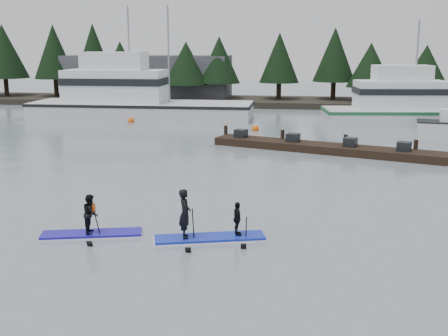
# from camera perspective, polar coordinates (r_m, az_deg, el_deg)

# --- Properties ---
(ground) EXTENTS (160.00, 160.00, 0.00)m
(ground) POSITION_cam_1_polar(r_m,az_deg,el_deg) (18.31, -2.71, -7.40)
(ground) COLOR slate
(ground) RESTS_ON ground
(far_shore) EXTENTS (70.00, 8.00, 0.60)m
(far_shore) POSITION_cam_1_polar(r_m,az_deg,el_deg) (59.29, 5.01, 6.70)
(far_shore) COLOR #2D281E
(far_shore) RESTS_ON ground
(treeline) EXTENTS (60.00, 4.00, 8.00)m
(treeline) POSITION_cam_1_polar(r_m,az_deg,el_deg) (59.32, 5.01, 6.42)
(treeline) COLOR black
(treeline) RESTS_ON ground
(waterfront_building) EXTENTS (18.00, 6.00, 5.00)m
(waterfront_building) POSITION_cam_1_polar(r_m,az_deg,el_deg) (63.42, -7.73, 9.01)
(waterfront_building) COLOR #4C4C51
(waterfront_building) RESTS_ON ground
(fishing_boat_large) EXTENTS (18.84, 5.48, 10.47)m
(fishing_boat_large) POSITION_cam_1_polar(r_m,az_deg,el_deg) (48.93, -9.01, 5.97)
(fishing_boat_large) COLOR silver
(fishing_boat_large) RESTS_ON ground
(fishing_boat_medium) EXTENTS (15.81, 6.27, 9.03)m
(fishing_boat_medium) POSITION_cam_1_polar(r_m,az_deg,el_deg) (47.29, 18.98, 5.04)
(fishing_boat_medium) COLOR silver
(fishing_boat_medium) RESTS_ON ground
(floating_dock) EXTENTS (13.61, 6.33, 0.46)m
(floating_dock) POSITION_cam_1_polar(r_m,az_deg,el_deg) (33.57, 10.19, 2.00)
(floating_dock) COLOR black
(floating_dock) RESTS_ON ground
(buoy_c) EXTENTS (0.59, 0.59, 0.59)m
(buoy_c) POSITION_cam_1_polar(r_m,az_deg,el_deg) (45.39, 18.23, 3.98)
(buoy_c) COLOR #E5580B
(buoy_c) RESTS_ON ground
(buoy_a) EXTENTS (0.49, 0.49, 0.49)m
(buoy_a) POSITION_cam_1_polar(r_m,az_deg,el_deg) (46.41, -9.42, 4.61)
(buoy_a) COLOR #E5580B
(buoy_a) RESTS_ON ground
(buoy_b) EXTENTS (0.54, 0.54, 0.54)m
(buoy_b) POSITION_cam_1_polar(r_m,az_deg,el_deg) (41.31, 3.21, 3.80)
(buoy_b) COLOR #E5580B
(buoy_b) RESTS_ON ground
(paddleboard_solo) EXTENTS (3.38, 1.60, 1.86)m
(paddleboard_solo) POSITION_cam_1_polar(r_m,az_deg,el_deg) (19.10, -13.33, -5.40)
(paddleboard_solo) COLOR #1A11A7
(paddleboard_solo) RESTS_ON ground
(paddleboard_duo) EXTENTS (3.66, 1.79, 2.24)m
(paddleboard_duo) POSITION_cam_1_polar(r_m,az_deg,el_deg) (18.19, -1.82, -5.76)
(paddleboard_duo) COLOR #1328B3
(paddleboard_duo) RESTS_ON ground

